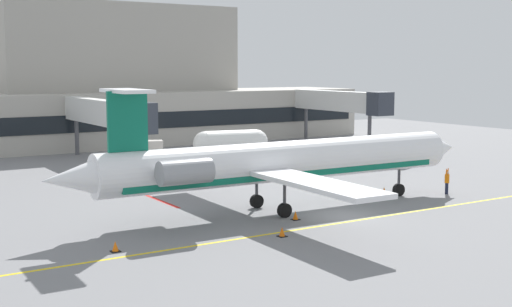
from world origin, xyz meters
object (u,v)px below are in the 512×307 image
object	(u,v)px
regional_jet	(280,162)
marshaller	(447,181)
fuel_tank	(231,143)
baggage_tug	(155,152)
pushback_tractor	(397,155)

from	to	relation	value
regional_jet	marshaller	xyz separation A→B (m)	(13.85, -1.54, -2.26)
fuel_tank	marshaller	size ratio (longest dim) A/B	4.19
regional_jet	baggage_tug	xyz separation A→B (m)	(3.00, 26.27, -2.30)
marshaller	regional_jet	bearing A→B (deg)	173.67
pushback_tractor	baggage_tug	bearing A→B (deg)	141.35
baggage_tug	regional_jet	bearing A→B (deg)	-96.52
pushback_tractor	marshaller	xyz separation A→B (m)	(-7.57, -13.07, -0.03)
regional_jet	pushback_tractor	world-z (taller)	regional_jet
marshaller	baggage_tug	bearing A→B (deg)	111.32
marshaller	pushback_tractor	bearing A→B (deg)	59.90
baggage_tug	marshaller	distance (m)	29.85
regional_jet	fuel_tank	bearing A→B (deg)	66.54
pushback_tractor	fuel_tank	size ratio (longest dim) A/B	0.43
regional_jet	pushback_tractor	distance (m)	24.44
baggage_tug	pushback_tractor	size ratio (longest dim) A/B	1.12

